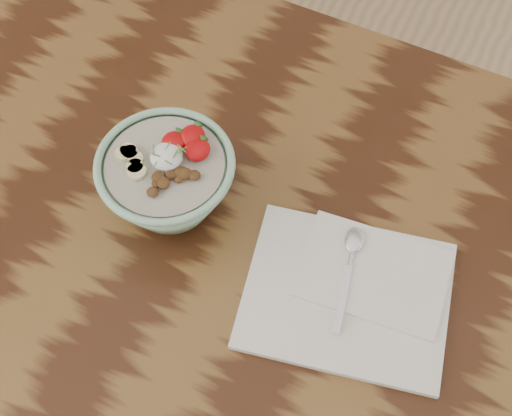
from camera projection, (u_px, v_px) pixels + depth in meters
The scene contains 4 objects.
table at pixel (312, 291), 107.52cm from camera, with size 160.00×90.00×75.00cm.
breakfast_bowl at pixel (168, 180), 98.93cm from camera, with size 19.15×19.15×12.45cm.
napkin at pixel (352, 290), 96.71cm from camera, with size 31.39×27.34×1.68cm.
spoon at pixel (352, 254), 98.04cm from camera, with size 5.21×16.16×0.85cm.
Camera 1 is at (11.63, -43.02, 164.72)cm, focal length 50.00 mm.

